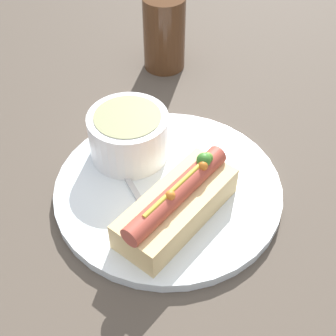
{
  "coord_description": "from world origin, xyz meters",
  "views": [
    {
      "loc": [
        -0.13,
        -0.35,
        0.42
      ],
      "look_at": [
        0.0,
        0.0,
        0.04
      ],
      "focal_mm": 50.0,
      "sensor_mm": 36.0,
      "label": 1
    }
  ],
  "objects_px": {
    "spoon": "(120,166)",
    "drinking_glass": "(164,33)",
    "soup_bowl": "(129,133)",
    "hot_dog": "(177,204)"
  },
  "relations": [
    {
      "from": "spoon",
      "to": "drinking_glass",
      "type": "bearing_deg",
      "value": -38.29
    },
    {
      "from": "soup_bowl",
      "to": "spoon",
      "type": "relative_size",
      "value": 0.56
    },
    {
      "from": "soup_bowl",
      "to": "drinking_glass",
      "type": "bearing_deg",
      "value": 59.12
    },
    {
      "from": "soup_bowl",
      "to": "drinking_glass",
      "type": "xyz_separation_m",
      "value": [
        0.11,
        0.19,
        0.01
      ]
    },
    {
      "from": "spoon",
      "to": "drinking_glass",
      "type": "distance_m",
      "value": 0.25
    },
    {
      "from": "spoon",
      "to": "soup_bowl",
      "type": "bearing_deg",
      "value": -47.24
    },
    {
      "from": "hot_dog",
      "to": "soup_bowl",
      "type": "bearing_deg",
      "value": 68.03
    },
    {
      "from": "hot_dog",
      "to": "soup_bowl",
      "type": "xyz_separation_m",
      "value": [
        -0.02,
        0.12,
        0.01
      ]
    },
    {
      "from": "soup_bowl",
      "to": "drinking_glass",
      "type": "relative_size",
      "value": 0.85
    },
    {
      "from": "hot_dog",
      "to": "spoon",
      "type": "bearing_deg",
      "value": 80.66
    }
  ]
}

